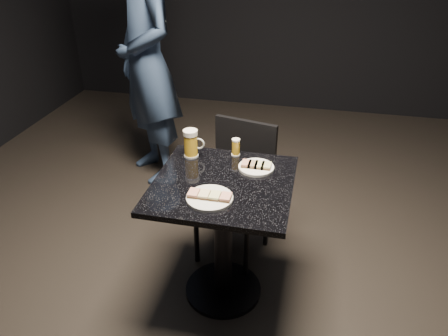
{
  "coord_description": "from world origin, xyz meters",
  "views": [
    {
      "loc": [
        0.41,
        -1.83,
        1.9
      ],
      "look_at": [
        0.0,
        0.02,
        0.82
      ],
      "focal_mm": 35.0,
      "sensor_mm": 36.0,
      "label": 1
    }
  ],
  "objects_px": {
    "plate_small": "(256,167)",
    "beer_tumbler": "(236,147)",
    "plate_large": "(210,198)",
    "patron": "(147,62)",
    "beer_mug": "(191,143)",
    "chair": "(237,183)",
    "table": "(223,221)"
  },
  "relations": [
    {
      "from": "patron",
      "to": "beer_tumbler",
      "type": "distance_m",
      "value": 1.29
    },
    {
      "from": "plate_small",
      "to": "beer_tumbler",
      "type": "xyz_separation_m",
      "value": [
        -0.14,
        0.13,
        0.04
      ]
    },
    {
      "from": "plate_large",
      "to": "chair",
      "type": "height_order",
      "value": "chair"
    },
    {
      "from": "plate_large",
      "to": "table",
      "type": "xyz_separation_m",
      "value": [
        0.03,
        0.17,
        -0.25
      ]
    },
    {
      "from": "table",
      "to": "beer_mug",
      "type": "bearing_deg",
      "value": 135.07
    },
    {
      "from": "plate_small",
      "to": "patron",
      "type": "height_order",
      "value": "patron"
    },
    {
      "from": "patron",
      "to": "plate_small",
      "type": "bearing_deg",
      "value": 0.2
    },
    {
      "from": "plate_large",
      "to": "plate_small",
      "type": "distance_m",
      "value": 0.38
    },
    {
      "from": "plate_large",
      "to": "beer_tumbler",
      "type": "distance_m",
      "value": 0.47
    },
    {
      "from": "beer_mug",
      "to": "beer_tumbler",
      "type": "xyz_separation_m",
      "value": [
        0.24,
        0.07,
        -0.03
      ]
    },
    {
      "from": "chair",
      "to": "beer_tumbler",
      "type": "bearing_deg",
      "value": -85.47
    },
    {
      "from": "plate_large",
      "to": "patron",
      "type": "bearing_deg",
      "value": 120.96
    },
    {
      "from": "beer_tumbler",
      "to": "plate_small",
      "type": "bearing_deg",
      "value": -43.41
    },
    {
      "from": "table",
      "to": "beer_tumbler",
      "type": "height_order",
      "value": "beer_tumbler"
    },
    {
      "from": "patron",
      "to": "chair",
      "type": "distance_m",
      "value": 1.28
    },
    {
      "from": "plate_large",
      "to": "table",
      "type": "height_order",
      "value": "plate_large"
    },
    {
      "from": "table",
      "to": "beer_mug",
      "type": "distance_m",
      "value": 0.46
    },
    {
      "from": "beer_mug",
      "to": "plate_small",
      "type": "bearing_deg",
      "value": -9.31
    },
    {
      "from": "beer_mug",
      "to": "beer_tumbler",
      "type": "height_order",
      "value": "beer_mug"
    },
    {
      "from": "beer_mug",
      "to": "chair",
      "type": "bearing_deg",
      "value": 37.87
    },
    {
      "from": "plate_large",
      "to": "patron",
      "type": "xyz_separation_m",
      "value": [
        -0.84,
        1.4,
        0.2
      ]
    },
    {
      "from": "plate_large",
      "to": "chair",
      "type": "relative_size",
      "value": 0.26
    },
    {
      "from": "plate_small",
      "to": "beer_mug",
      "type": "xyz_separation_m",
      "value": [
        -0.37,
        0.06,
        0.07
      ]
    },
    {
      "from": "table",
      "to": "chair",
      "type": "relative_size",
      "value": 0.86
    },
    {
      "from": "plate_small",
      "to": "table",
      "type": "distance_m",
      "value": 0.33
    },
    {
      "from": "plate_large",
      "to": "plate_small",
      "type": "height_order",
      "value": "same"
    },
    {
      "from": "beer_mug",
      "to": "chair",
      "type": "relative_size",
      "value": 0.18
    },
    {
      "from": "plate_small",
      "to": "beer_tumbler",
      "type": "bearing_deg",
      "value": 136.59
    },
    {
      "from": "beer_mug",
      "to": "plate_large",
      "type": "bearing_deg",
      "value": -62.83
    },
    {
      "from": "patron",
      "to": "table",
      "type": "xyz_separation_m",
      "value": [
        0.87,
        -1.23,
        -0.45
      ]
    },
    {
      "from": "beer_tumbler",
      "to": "patron",
      "type": "bearing_deg",
      "value": 133.11
    },
    {
      "from": "beer_tumbler",
      "to": "chair",
      "type": "xyz_separation_m",
      "value": [
        -0.01,
        0.11,
        -0.3
      ]
    }
  ]
}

